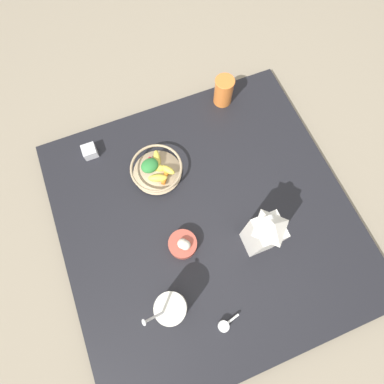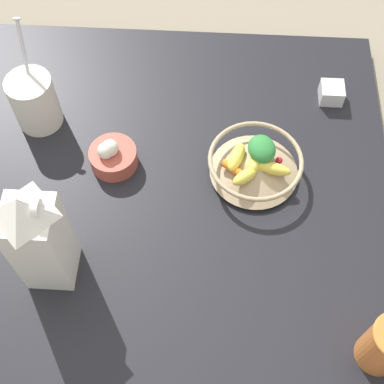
% 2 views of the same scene
% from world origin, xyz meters
% --- Properties ---
extents(ground_plane, '(6.00, 6.00, 0.00)m').
position_xyz_m(ground_plane, '(0.00, 0.00, 0.00)').
color(ground_plane, gray).
extents(countertop, '(1.10, 1.10, 0.04)m').
position_xyz_m(countertop, '(0.00, 0.00, 0.02)').
color(countertop, black).
rests_on(countertop, ground_plane).
extents(fruit_bowl, '(0.21, 0.21, 0.09)m').
position_xyz_m(fruit_bowl, '(0.11, -0.25, 0.08)').
color(fruit_bowl, tan).
rests_on(fruit_bowl, countertop).
extents(milk_carton, '(0.09, 0.09, 0.28)m').
position_xyz_m(milk_carton, '(-0.14, 0.15, 0.18)').
color(milk_carton, silver).
rests_on(milk_carton, countertop).
extents(yogurt_tub, '(0.13, 0.10, 0.25)m').
position_xyz_m(yogurt_tub, '(0.24, 0.25, 0.11)').
color(yogurt_tub, silver).
rests_on(yogurt_tub, countertop).
extents(spice_jar, '(0.05, 0.05, 0.04)m').
position_xyz_m(spice_jar, '(0.34, -0.43, 0.06)').
color(spice_jar, silver).
rests_on(spice_jar, countertop).
extents(garlic_bowl, '(0.11, 0.11, 0.08)m').
position_xyz_m(garlic_bowl, '(0.12, 0.07, 0.07)').
color(garlic_bowl, '#B24C3D').
rests_on(garlic_bowl, countertop).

